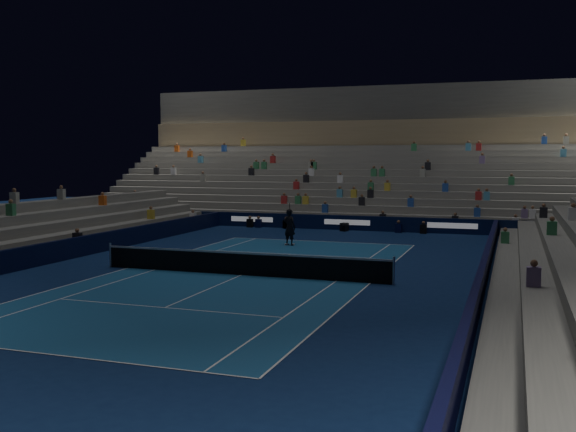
% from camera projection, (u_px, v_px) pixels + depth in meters
% --- Properties ---
extents(ground, '(90.00, 90.00, 0.00)m').
position_uv_depth(ground, '(241.00, 275.00, 27.51)').
color(ground, '#0B1D47').
rests_on(ground, ground).
extents(court_surface, '(10.97, 23.77, 0.01)m').
position_uv_depth(court_surface, '(241.00, 275.00, 27.51)').
color(court_surface, navy).
rests_on(court_surface, ground).
extents(sponsor_barrier_far, '(44.00, 0.25, 1.00)m').
position_uv_depth(sponsor_barrier_far, '(347.00, 223.00, 44.89)').
color(sponsor_barrier_far, black).
rests_on(sponsor_barrier_far, ground).
extents(sponsor_barrier_east, '(0.25, 37.00, 1.00)m').
position_uv_depth(sponsor_barrier_east, '(483.00, 277.00, 24.32)').
color(sponsor_barrier_east, black).
rests_on(sponsor_barrier_east, ground).
extents(sponsor_barrier_west, '(0.25, 37.00, 1.00)m').
position_uv_depth(sponsor_barrier_west, '(50.00, 253.00, 30.62)').
color(sponsor_barrier_west, black).
rests_on(sponsor_barrier_west, ground).
extents(grandstand_main, '(44.00, 15.20, 11.20)m').
position_uv_depth(grandstand_main, '(375.00, 177.00, 53.50)').
color(grandstand_main, slate).
rests_on(grandstand_main, ground).
extents(tennis_net, '(12.90, 0.10, 1.10)m').
position_uv_depth(tennis_net, '(241.00, 263.00, 27.47)').
color(tennis_net, '#B2B2B7').
rests_on(tennis_net, ground).
extents(tennis_player, '(0.87, 0.70, 2.06)m').
position_uv_depth(tennis_player, '(290.00, 227.00, 36.95)').
color(tennis_player, black).
rests_on(tennis_player, ground).
extents(broadcast_camera, '(0.56, 0.93, 0.56)m').
position_uv_depth(broadcast_camera, '(344.00, 227.00, 44.22)').
color(broadcast_camera, black).
rests_on(broadcast_camera, ground).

